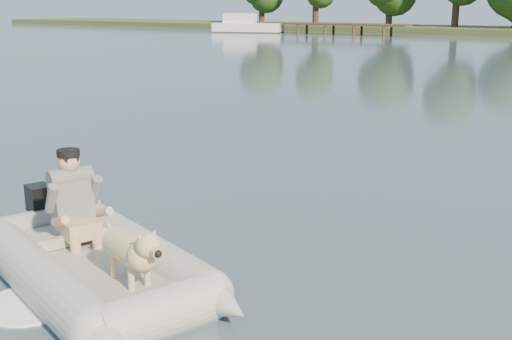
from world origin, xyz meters
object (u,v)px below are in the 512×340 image
Objects in this scene: man at (72,196)px; cabin_cruiser at (248,23)px; dock at (320,29)px; dinghy at (95,229)px; dog at (129,254)px.

cabin_cruiser is at bearing 141.11° from man.
dock is 7.64m from cabin_cruiser.
dinghy is at bearing -4.24° from man.
man reaches higher than dinghy.
dinghy is 0.75m from man.
man is (-0.67, 0.28, 0.19)m from dinghy.
dog is at bearing -75.52° from cabin_cruiser.
cabin_cruiser is (-7.46, -1.58, 0.45)m from dock.
cabin_cruiser is (-33.67, 50.78, 0.43)m from dog.
cabin_cruiser is (-32.34, 50.34, 0.16)m from man.
dock is 58.55m from dog.
dinghy is at bearing -63.92° from dock.
cabin_cruiser reaches higher than dinghy.
dock is 57.57m from man.
dog is at bearing -0.00° from man.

